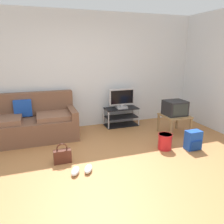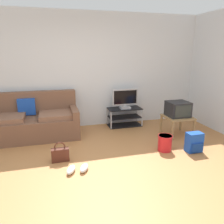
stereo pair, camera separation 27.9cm
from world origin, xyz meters
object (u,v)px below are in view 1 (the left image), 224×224
at_px(couch, 30,123).
at_px(sneakers_pair, 82,170).
at_px(crt_tv, 175,108).
at_px(side_table, 175,118).
at_px(tv_stand, 121,117).
at_px(handbag, 62,156).
at_px(cleaning_bucket, 165,141).
at_px(flat_tv, 122,99).
at_px(backpack, 193,140).

height_order(couch, sneakers_pair, couch).
bearing_deg(crt_tv, sneakers_pair, -156.56).
distance_m(side_table, sneakers_pair, 2.55).
height_order(tv_stand, side_table, tv_stand).
distance_m(crt_tv, handbag, 2.67).
bearing_deg(cleaning_bucket, tv_stand, 99.61).
relative_size(flat_tv, crt_tv, 1.40).
relative_size(cleaning_bucket, sneakers_pair, 0.73).
height_order(flat_tv, side_table, flat_tv).
bearing_deg(tv_stand, crt_tv, -44.76).
distance_m(couch, sneakers_pair, 1.91).
bearing_deg(cleaning_bucket, sneakers_pair, -168.87).
xyz_separation_m(tv_stand, side_table, (0.92, -0.93, 0.15)).
relative_size(backpack, cleaning_bucket, 1.22).
relative_size(tv_stand, side_table, 1.45).
xyz_separation_m(couch, sneakers_pair, (0.74, -1.73, -0.30)).
distance_m(crt_tv, backpack, 0.96).
height_order(handbag, cleaning_bucket, handbag).
bearing_deg(side_table, tv_stand, 134.74).
bearing_deg(backpack, flat_tv, 86.71).
distance_m(couch, backpack, 3.33).
bearing_deg(tv_stand, cleaning_bucket, -80.39).
bearing_deg(backpack, sneakers_pair, 156.81).
bearing_deg(handbag, crt_tv, 12.95).
bearing_deg(side_table, backpack, -99.84).
relative_size(tv_stand, flat_tv, 1.30).
height_order(backpack, handbag, backpack).
bearing_deg(couch, flat_tv, 4.33).
xyz_separation_m(couch, side_table, (3.07, -0.74, 0.03)).
relative_size(backpack, handbag, 1.05).
distance_m(flat_tv, sneakers_pair, 2.45).
xyz_separation_m(crt_tv, sneakers_pair, (-2.32, -1.01, -0.55)).
bearing_deg(cleaning_bucket, crt_tv, 46.25).
relative_size(side_table, cleaning_bucket, 1.89).
height_order(flat_tv, handbag, flat_tv).
xyz_separation_m(backpack, handbag, (-2.42, 0.27, -0.05)).
bearing_deg(side_table, handbag, -167.39).
distance_m(handbag, sneakers_pair, 0.49).
bearing_deg(flat_tv, sneakers_pair, -126.56).
height_order(side_table, sneakers_pair, side_table).
relative_size(tv_stand, cleaning_bucket, 2.75).
bearing_deg(handbag, tv_stand, 42.35).
relative_size(couch, handbag, 5.45).
height_order(flat_tv, crt_tv, flat_tv).
distance_m(tv_stand, sneakers_pair, 2.39).
xyz_separation_m(couch, cleaning_bucket, (2.42, -1.40, -0.19)).
xyz_separation_m(flat_tv, side_table, (0.92, -0.90, -0.31)).
xyz_separation_m(side_table, crt_tv, (-0.00, 0.02, 0.22)).
xyz_separation_m(tv_stand, sneakers_pair, (-1.41, -1.92, -0.18)).
distance_m(side_table, backpack, 0.87).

